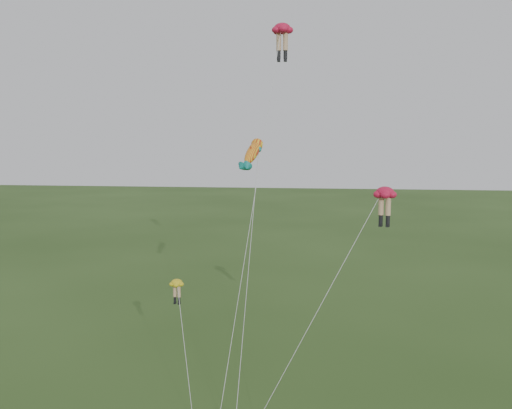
# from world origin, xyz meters

# --- Properties ---
(legs_kite_red_high) EXTENTS (3.32, 12.76, 23.57)m
(legs_kite_red_high) POSITION_xyz_m (1.75, 11.19, 22.66)
(legs_kite_red_high) COLOR red
(legs_kite_red_high) RESTS_ON ground
(legs_kite_red_mid) EXTENTS (7.67, 4.00, 12.76)m
(legs_kite_red_mid) POSITION_xyz_m (8.20, 1.86, 12.02)
(legs_kite_red_mid) COLOR red
(legs_kite_red_mid) RESTS_ON ground
(legs_kite_yellow) EXTENTS (1.91, 2.50, 7.55)m
(legs_kite_yellow) POSITION_xyz_m (-3.08, 0.22, 6.78)
(legs_kite_yellow) COLOR gold
(legs_kite_yellow) RESTS_ON ground
(fish_kite) EXTENTS (1.64, 12.91, 15.65)m
(fish_kite) POSITION_xyz_m (0.01, 8.84, 14.40)
(fish_kite) COLOR yellow
(fish_kite) RESTS_ON ground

